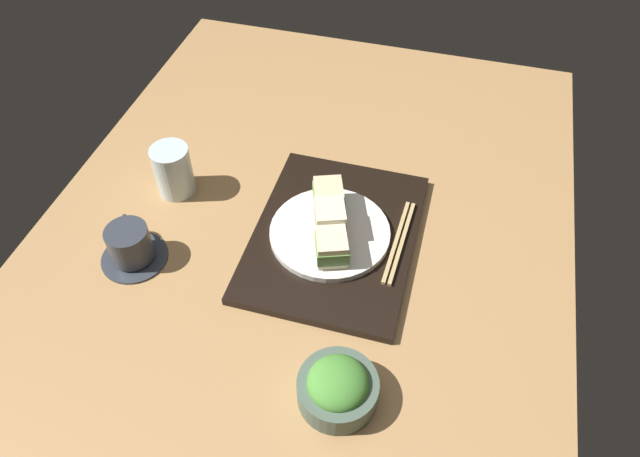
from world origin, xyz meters
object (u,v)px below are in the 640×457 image
at_px(sandwich_far, 328,197).
at_px(drinking_glass, 173,170).
at_px(chopsticks_pair, 399,242).
at_px(sandwich_near, 332,247).
at_px(coffee_cup, 131,245).
at_px(sandwich_plate, 330,233).
at_px(sandwich_middle, 330,219).
at_px(salad_bowl, 338,387).

height_order(sandwich_far, drinking_glass, drinking_glass).
bearing_deg(chopsticks_pair, sandwich_far, 73.50).
relative_size(sandwich_near, chopsticks_pair, 0.40).
distance_m(coffee_cup, drinking_glass, 0.19).
distance_m(sandwich_plate, drinking_glass, 0.34).
distance_m(sandwich_near, drinking_glass, 0.37).
bearing_deg(sandwich_middle, drinking_glass, 81.59).
height_order(chopsticks_pair, coffee_cup, coffee_cup).
height_order(sandwich_plate, chopsticks_pair, sandwich_plate).
height_order(chopsticks_pair, drinking_glass, drinking_glass).
distance_m(sandwich_plate, coffee_cup, 0.36).
bearing_deg(drinking_glass, sandwich_middle, -98.41).
xyz_separation_m(sandwich_plate, drinking_glass, (0.05, 0.33, 0.03)).
relative_size(sandwich_middle, salad_bowl, 0.64).
height_order(sandwich_middle, coffee_cup, sandwich_middle).
bearing_deg(sandwich_plate, sandwich_near, -162.39).
relative_size(sandwich_near, sandwich_middle, 1.03).
bearing_deg(sandwich_middle, sandwich_plate, -135.00).
relative_size(chopsticks_pair, coffee_cup, 1.67).
distance_m(sandwich_plate, sandwich_far, 0.07).
bearing_deg(sandwich_plate, coffee_cup, 112.07).
relative_size(chopsticks_pair, drinking_glass, 1.93).
bearing_deg(coffee_cup, salad_bowl, -111.19).
height_order(salad_bowl, drinking_glass, drinking_glass).
bearing_deg(salad_bowl, sandwich_plate, 17.00).
distance_m(sandwich_middle, sandwich_far, 0.06).
height_order(sandwich_near, coffee_cup, sandwich_near).
distance_m(sandwich_middle, drinking_glass, 0.34).
relative_size(sandwich_near, salad_bowl, 0.66).
xyz_separation_m(salad_bowl, drinking_glass, (0.35, 0.42, 0.02)).
bearing_deg(sandwich_near, sandwich_plate, 17.61).
height_order(sandwich_near, salad_bowl, sandwich_near).
relative_size(salad_bowl, drinking_glass, 1.17).
xyz_separation_m(sandwich_far, drinking_glass, (-0.01, 0.31, -0.00)).
distance_m(sandwich_near, salad_bowl, 0.25).
xyz_separation_m(sandwich_middle, chopsticks_pair, (0.01, -0.13, -0.04)).
bearing_deg(drinking_glass, chopsticks_pair, -94.29).
distance_m(sandwich_near, coffee_cup, 0.36).
bearing_deg(drinking_glass, salad_bowl, -129.46).
bearing_deg(chopsticks_pair, coffee_cup, 108.01).
distance_m(sandwich_middle, salad_bowl, 0.31).
height_order(sandwich_middle, drinking_glass, drinking_glass).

